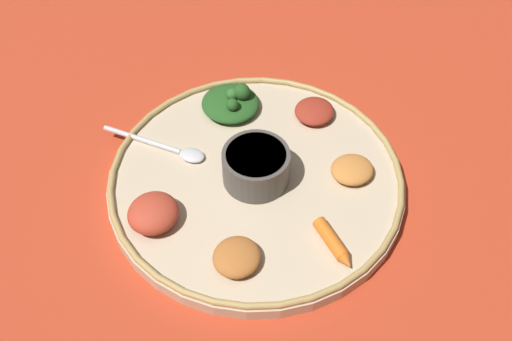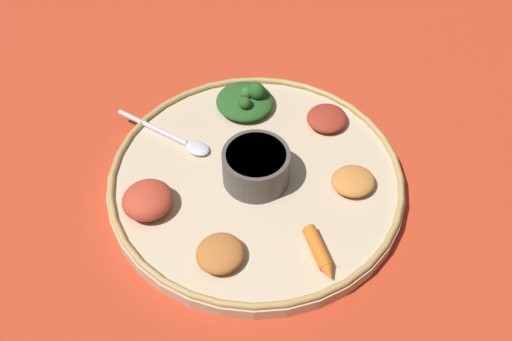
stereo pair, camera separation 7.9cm
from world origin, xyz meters
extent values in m
plane|color=#B7381E|center=(0.00, 0.00, 0.00)|extent=(2.40, 2.40, 0.00)
cylinder|color=#C6B293|center=(0.00, 0.00, 0.01)|extent=(0.37, 0.37, 0.02)
torus|color=tan|center=(0.00, 0.00, 0.02)|extent=(0.37, 0.37, 0.01)
cylinder|color=#4C4742|center=(0.00, 0.00, 0.04)|extent=(0.08, 0.08, 0.05)
cylinder|color=brown|center=(0.00, 0.00, 0.06)|extent=(0.07, 0.07, 0.01)
ellipsoid|color=silver|center=(-0.01, -0.09, 0.02)|extent=(0.03, 0.04, 0.01)
cylinder|color=silver|center=(-0.02, -0.16, 0.02)|extent=(0.02, 0.11, 0.01)
ellipsoid|color=#23511E|center=(-0.11, -0.07, 0.03)|extent=(0.09, 0.09, 0.02)
sphere|color=#23511E|center=(-0.12, -0.05, 0.04)|extent=(0.02, 0.02, 0.02)
sphere|color=#2D6628|center=(-0.11, -0.06, 0.04)|extent=(0.02, 0.02, 0.02)
sphere|color=#23511E|center=(-0.10, -0.06, 0.04)|extent=(0.02, 0.02, 0.02)
cylinder|color=orange|center=(0.07, 0.11, 0.03)|extent=(0.05, 0.05, 0.02)
cone|color=orange|center=(0.10, 0.13, 0.03)|extent=(0.02, 0.02, 0.01)
ellipsoid|color=#B73D28|center=(0.09, -0.10, 0.03)|extent=(0.08, 0.08, 0.03)
ellipsoid|color=#B2662D|center=(0.13, 0.01, 0.03)|extent=(0.06, 0.06, 0.02)
ellipsoid|color=#C67A38|center=(-0.04, 0.12, 0.03)|extent=(0.07, 0.07, 0.02)
ellipsoid|color=maroon|center=(-0.13, 0.05, 0.03)|extent=(0.07, 0.07, 0.02)
camera|label=1|loc=(0.50, 0.13, 0.64)|focal=44.96mm
camera|label=2|loc=(0.47, 0.20, 0.64)|focal=44.96mm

